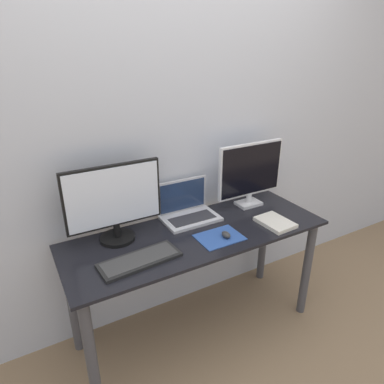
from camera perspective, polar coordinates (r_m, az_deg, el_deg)
name	(u,v)px	position (r m, az deg, el deg)	size (l,w,h in m)	color
ground_plane	(220,358)	(2.26, 4.75, -25.87)	(12.00, 12.00, 0.00)	#8C7051
wall_back	(169,128)	(2.06, -3.80, 10.52)	(7.00, 0.05, 2.50)	silver
desk	(198,253)	(2.05, 0.94, -10.11)	(1.53, 0.55, 0.72)	black
monitor_left	(114,202)	(1.85, -12.87, -1.60)	(0.52, 0.19, 0.43)	black
monitor_right	(251,172)	(2.24, 9.73, 3.27)	(0.48, 0.11, 0.42)	silver
laptop	(187,209)	(2.12, -0.78, -2.82)	(0.34, 0.23, 0.23)	silver
keyboard	(140,260)	(1.75, -8.69, -11.12)	(0.42, 0.19, 0.02)	black
mousepad	(219,237)	(1.93, 4.58, -7.52)	(0.25, 0.19, 0.00)	#2D519E
mouse	(226,235)	(1.92, 5.69, -7.09)	(0.04, 0.07, 0.03)	#333333
book	(275,222)	(2.11, 13.68, -4.94)	(0.17, 0.23, 0.02)	silver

